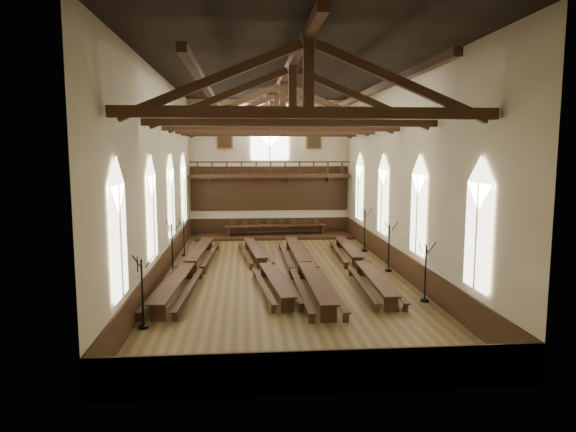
% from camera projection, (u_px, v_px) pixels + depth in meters
% --- Properties ---
extents(ground, '(26.00, 26.00, 0.00)m').
position_uv_depth(ground, '(283.00, 275.00, 26.11)').
color(ground, brown).
rests_on(ground, ground).
extents(room_walls, '(26.00, 26.00, 26.00)m').
position_uv_depth(room_walls, '(283.00, 147.00, 25.29)').
color(room_walls, beige).
rests_on(room_walls, ground).
extents(wainscot_band, '(12.00, 26.00, 1.20)m').
position_uv_depth(wainscot_band, '(283.00, 263.00, 26.03)').
color(wainscot_band, '#382110').
rests_on(wainscot_band, ground).
extents(side_windows, '(11.85, 19.80, 4.50)m').
position_uv_depth(side_windows, '(283.00, 202.00, 25.63)').
color(side_windows, white).
rests_on(side_windows, room_walls).
extents(end_window, '(2.80, 0.12, 3.80)m').
position_uv_depth(end_window, '(270.00, 138.00, 37.94)').
color(end_window, white).
rests_on(end_window, room_walls).
extents(minstrels_gallery, '(11.80, 1.24, 3.70)m').
position_uv_depth(minstrels_gallery, '(270.00, 183.00, 38.13)').
color(minstrels_gallery, '#3C2113').
rests_on(minstrels_gallery, room_walls).
extents(portraits, '(7.75, 0.09, 1.45)m').
position_uv_depth(portraits, '(270.00, 139.00, 37.95)').
color(portraits, brown).
rests_on(portraits, room_walls).
extents(roof_trusses, '(11.70, 25.70, 2.80)m').
position_uv_depth(roof_trusses, '(283.00, 111.00, 25.07)').
color(roof_trusses, '#3C2113').
rests_on(roof_trusses, room_walls).
extents(refectory_row_a, '(1.95, 14.43, 0.74)m').
position_uv_depth(refectory_row_a, '(189.00, 266.00, 25.69)').
color(refectory_row_a, '#3C2113').
rests_on(refectory_row_a, ground).
extents(refectory_row_b, '(2.01, 13.78, 0.67)m').
position_uv_depth(refectory_row_b, '(263.00, 264.00, 26.40)').
color(refectory_row_b, '#3C2113').
rests_on(refectory_row_b, ground).
extents(refectory_row_c, '(1.62, 14.59, 0.77)m').
position_uv_depth(refectory_row_c, '(305.00, 266.00, 25.63)').
color(refectory_row_c, '#3C2113').
rests_on(refectory_row_c, ground).
extents(refectory_row_d, '(1.66, 13.96, 0.70)m').
position_uv_depth(refectory_row_d, '(360.00, 262.00, 26.61)').
color(refectory_row_d, '#3C2113').
rests_on(refectory_row_d, ground).
extents(dais, '(11.40, 2.87, 0.19)m').
position_uv_depth(dais, '(276.00, 236.00, 37.39)').
color(dais, '#382110').
rests_on(dais, ground).
extents(high_table, '(7.44, 1.34, 0.69)m').
position_uv_depth(high_table, '(276.00, 227.00, 37.31)').
color(high_table, '#3C2113').
rests_on(high_table, dais).
extents(high_chairs, '(6.77, 0.47, 1.02)m').
position_uv_depth(high_chairs, '(275.00, 226.00, 38.03)').
color(high_chairs, '#3C2113').
rests_on(high_chairs, dais).
extents(candelabrum_left_near, '(0.78, 0.78, 2.64)m').
position_uv_depth(candelabrum_left_near, '(143.00, 306.00, 18.14)').
color(candelabrum_left_near, black).
rests_on(candelabrum_left_near, ground).
extents(candelabrum_left_mid, '(0.78, 0.86, 2.80)m').
position_uv_depth(candelabrum_left_mid, '(173.00, 260.00, 25.70)').
color(candelabrum_left_mid, black).
rests_on(candelabrum_left_mid, ground).
extents(candelabrum_left_far, '(0.68, 0.68, 2.30)m').
position_uv_depth(candelabrum_left_far, '(184.00, 244.00, 30.67)').
color(candelabrum_left_far, black).
rests_on(candelabrum_left_far, ground).
extents(candelabrum_right_near, '(0.74, 0.76, 2.53)m').
position_uv_depth(candelabrum_right_near, '(425.00, 284.00, 21.36)').
color(candelabrum_right_near, black).
rests_on(candelabrum_right_near, ground).
extents(candelabrum_right_mid, '(0.70, 0.80, 2.61)m').
position_uv_depth(candelabrum_right_mid, '(389.00, 256.00, 26.74)').
color(candelabrum_right_mid, black).
rests_on(candelabrum_right_mid, ground).
extents(candelabrum_right_far, '(0.77, 0.83, 2.73)m').
position_uv_depth(candelabrum_right_far, '(365.00, 238.00, 32.05)').
color(candelabrum_right_far, black).
rests_on(candelabrum_right_far, ground).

